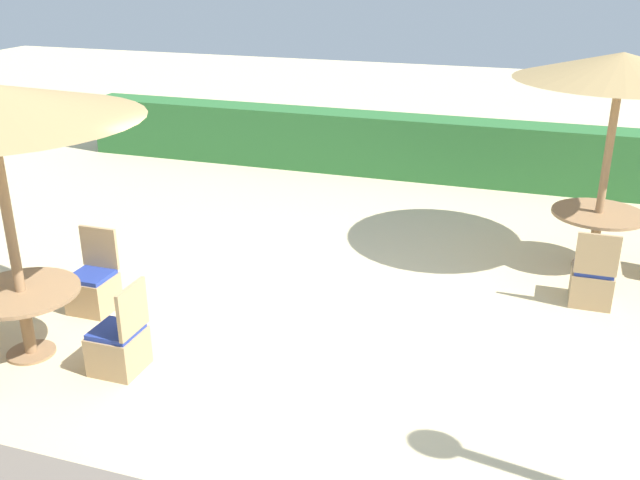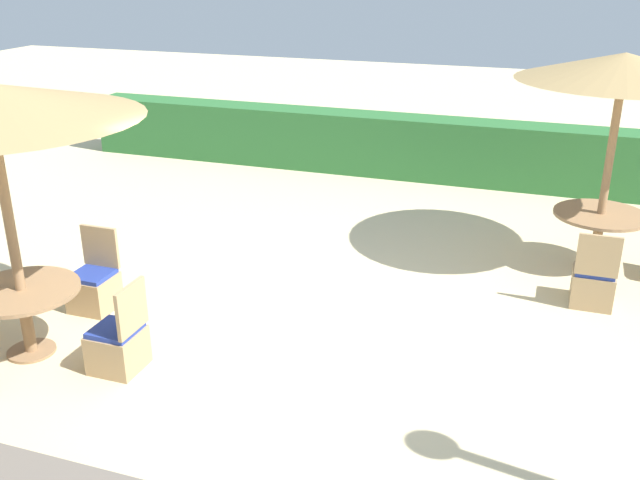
{
  "view_description": "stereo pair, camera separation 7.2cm",
  "coord_description": "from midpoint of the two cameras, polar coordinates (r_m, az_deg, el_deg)",
  "views": [
    {
      "loc": [
        2.25,
        -6.18,
        3.8
      ],
      "look_at": [
        0.0,
        0.6,
        0.9
      ],
      "focal_mm": 40.0,
      "sensor_mm": 36.0,
      "label": 1
    },
    {
      "loc": [
        2.32,
        -6.16,
        3.8
      ],
      "look_at": [
        0.0,
        0.6,
        0.9
      ],
      "focal_mm": 40.0,
      "sensor_mm": 36.0,
      "label": 2
    }
  ],
  "objects": [
    {
      "name": "patio_chair_back_right_south",
      "position": [
        8.78,
        20.68,
        -3.2
      ],
      "size": [
        0.46,
        0.46,
        0.93
      ],
      "color": "tan",
      "rests_on": "ground_plane"
    },
    {
      "name": "parasol_back_right",
      "position": [
        9.21,
        22.78,
        12.61
      ],
      "size": [
        2.47,
        2.47,
        2.72
      ],
      "color": "#93704C",
      "rests_on": "ground_plane"
    },
    {
      "name": "round_table_back_right",
      "position": [
        9.67,
        21.1,
        1.27
      ],
      "size": [
        1.15,
        1.15,
        0.75
      ],
      "color": "#93704C",
      "rests_on": "ground_plane"
    },
    {
      "name": "round_table_front_left",
      "position": [
        7.66,
        -22.92,
        -4.68
      ],
      "size": [
        1.13,
        1.13,
        0.72
      ],
      "color": "#93704C",
      "rests_on": "ground_plane"
    },
    {
      "name": "patio_chair_front_left_east",
      "position": [
        7.24,
        -16.04,
        -8.14
      ],
      "size": [
        0.46,
        0.46,
        0.93
      ],
      "rotation": [
        0.0,
        0.0,
        1.57
      ],
      "color": "tan",
      "rests_on": "ground_plane"
    },
    {
      "name": "patio_chair_front_left_north",
      "position": [
        8.49,
        -17.89,
        -3.69
      ],
      "size": [
        0.46,
        0.46,
        0.93
      ],
      "rotation": [
        0.0,
        0.0,
        3.14
      ],
      "color": "tan",
      "rests_on": "ground_plane"
    },
    {
      "name": "hedge_row",
      "position": [
        12.96,
        7.67,
        7.33
      ],
      "size": [
        13.0,
        0.7,
        1.09
      ],
      "primitive_type": "cube",
      "color": "#2D6B33",
      "rests_on": "ground_plane"
    },
    {
      "name": "ground_plane",
      "position": [
        7.6,
        -1.72,
        -7.93
      ],
      "size": [
        40.0,
        40.0,
        0.0
      ],
      "primitive_type": "plane",
      "color": "beige"
    }
  ]
}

